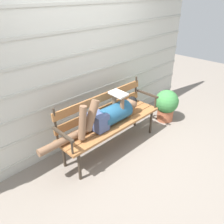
% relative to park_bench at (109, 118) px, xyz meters
% --- Properties ---
extents(ground_plane, '(12.00, 12.00, 0.00)m').
position_rel_park_bench_xyz_m(ground_plane, '(-0.00, -0.15, -0.52)').
color(ground_plane, gray).
extents(house_siding, '(5.11, 0.08, 2.23)m').
position_rel_park_bench_xyz_m(house_siding, '(-0.00, 0.48, 0.60)').
color(house_siding, beige).
rests_on(house_siding, ground).
extents(park_bench, '(1.77, 0.47, 0.93)m').
position_rel_park_bench_xyz_m(park_bench, '(0.00, 0.00, 0.00)').
color(park_bench, '#9E6638').
rests_on(park_bench, ground).
extents(reclining_person, '(1.71, 0.27, 0.54)m').
position_rel_park_bench_xyz_m(reclining_person, '(-0.08, -0.07, 0.11)').
color(reclining_person, '#23567A').
extents(potted_plant, '(0.44, 0.44, 0.61)m').
position_rel_park_bench_xyz_m(potted_plant, '(1.35, -0.17, -0.18)').
color(potted_plant, '#AD5B3D').
rests_on(potted_plant, ground).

